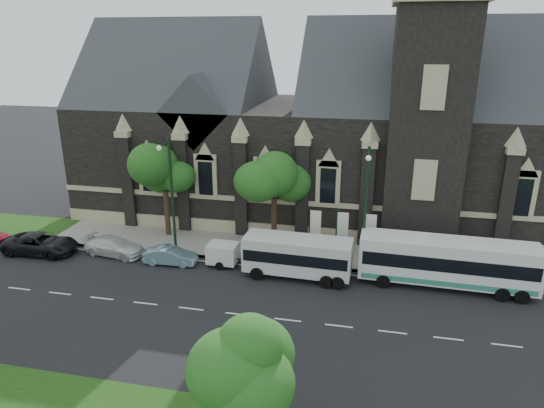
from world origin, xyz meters
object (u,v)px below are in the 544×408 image
(banner_flag_right, at_px, (368,231))
(box_trailer, at_px, (223,253))
(car_far_black, at_px, (41,244))
(tree_park_east, at_px, (250,348))
(tour_coach, at_px, (447,262))
(sedan, at_px, (170,256))
(car_far_white, at_px, (114,246))
(banner_flag_left, at_px, (313,227))
(banner_flag_center, at_px, (340,229))
(street_lamp_near, at_px, (366,204))
(shuttle_bus, at_px, (298,255))
(tree_walk_left, at_px, (167,169))
(street_lamp_mid, at_px, (171,191))
(tree_walk_right, at_px, (277,174))

(banner_flag_right, bearing_deg, box_trailer, -164.61)
(car_far_black, bearing_deg, tree_park_east, -127.62)
(tour_coach, height_order, sedan, tour_coach)
(sedan, xyz_separation_m, car_far_white, (-4.81, 0.60, 0.05))
(banner_flag_left, height_order, box_trailer, banner_flag_left)
(banner_flag_center, relative_size, sedan, 1.03)
(car_far_white, height_order, car_far_black, car_far_black)
(banner_flag_right, bearing_deg, banner_flag_left, 180.00)
(tree_park_east, xyz_separation_m, sedan, (-9.88, 14.93, -3.98))
(banner_flag_left, xyz_separation_m, banner_flag_right, (4.00, 0.00, 0.00))
(street_lamp_near, distance_m, car_far_black, 24.64)
(banner_flag_left, bearing_deg, sedan, -161.23)
(shuttle_bus, height_order, car_far_white, shuttle_bus)
(tree_walk_left, bearing_deg, banner_flag_left, -8.02)
(banner_flag_right, relative_size, sedan, 1.03)
(tree_walk_left, relative_size, street_lamp_near, 0.85)
(box_trailer, relative_size, sedan, 0.80)
(banner_flag_right, xyz_separation_m, tour_coach, (5.19, -2.80, -0.59))
(sedan, xyz_separation_m, car_far_black, (-10.48, -0.31, 0.14))
(car_far_white, bearing_deg, tree_walk_left, -23.38)
(banner_flag_left, distance_m, tour_coach, 9.62)
(banner_flag_right, height_order, car_far_white, banner_flag_right)
(tree_park_east, height_order, tree_walk_left, tree_walk_left)
(tree_walk_left, height_order, car_far_black, tree_walk_left)
(sedan, bearing_deg, banner_flag_center, -77.59)
(tree_park_east, xyz_separation_m, box_trailer, (-6.06, 15.52, -3.68))
(street_lamp_mid, height_order, tour_coach, street_lamp_mid)
(banner_flag_left, height_order, banner_flag_center, same)
(banner_flag_left, bearing_deg, tree_walk_right, 150.90)
(tree_walk_right, distance_m, box_trailer, 7.34)
(tree_walk_left, bearing_deg, tree_park_east, -59.13)
(tree_walk_left, distance_m, tour_coach, 22.10)
(shuttle_bus, xyz_separation_m, sedan, (-9.39, 0.05, -1.00))
(banner_flag_center, xyz_separation_m, sedan, (-11.99, -3.40, -1.74))
(street_lamp_near, distance_m, sedan, 14.50)
(banner_flag_center, bearing_deg, street_lamp_near, -48.07)
(street_lamp_near, bearing_deg, shuttle_bus, -160.40)
(tree_walk_left, relative_size, box_trailer, 2.47)
(shuttle_bus, relative_size, car_far_black, 1.33)
(tree_park_east, distance_m, car_far_black, 25.36)
(street_lamp_near, bearing_deg, tree_walk_right, 151.94)
(tree_park_east, height_order, banner_flag_center, tree_park_east)
(street_lamp_near, distance_m, box_trailer, 10.77)
(banner_flag_right, distance_m, car_far_black, 24.80)
(banner_flag_left, height_order, shuttle_bus, banner_flag_left)
(street_lamp_near, distance_m, banner_flag_left, 4.99)
(tour_coach, bearing_deg, car_far_white, -178.07)
(tree_walk_right, relative_size, banner_flag_right, 1.95)
(tree_walk_right, relative_size, sedan, 2.01)
(banner_flag_center, height_order, banner_flag_right, same)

